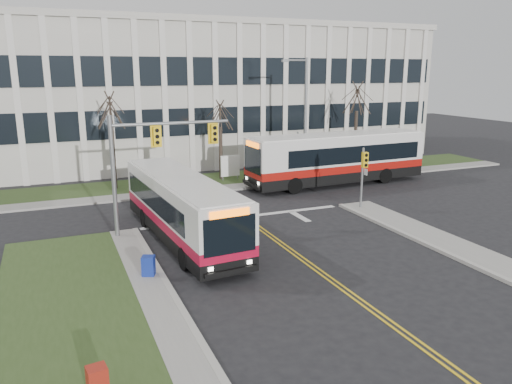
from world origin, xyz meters
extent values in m
plane|color=black|center=(0.00, 0.00, 0.00)|extent=(120.00, 120.00, 0.00)
cube|color=#9E9B93|center=(-7.00, -5.00, 0.07)|extent=(1.20, 26.00, 0.14)
cube|color=#9E9B93|center=(5.00, 15.20, 0.07)|extent=(44.00, 1.60, 0.14)
cube|color=#32461E|center=(5.00, 18.00, 0.06)|extent=(44.00, 5.00, 0.12)
cube|color=beige|center=(5.00, 30.00, 6.00)|extent=(40.00, 16.00, 12.00)
cylinder|color=slate|center=(-7.30, 7.20, 3.10)|extent=(0.22, 0.22, 6.20)
cylinder|color=slate|center=(-4.30, 7.20, 5.70)|extent=(6.00, 0.16, 0.16)
cube|color=yellow|center=(-5.10, 7.05, 5.10)|extent=(0.34, 0.24, 0.92)
cube|color=yellow|center=(-2.10, 7.05, 5.10)|extent=(0.34, 0.24, 0.92)
cylinder|color=slate|center=(7.20, 7.00, 1.90)|extent=(0.14, 0.14, 3.80)
cube|color=yellow|center=(7.20, 6.80, 3.10)|extent=(0.34, 0.24, 0.92)
cylinder|color=slate|center=(7.20, 15.50, 1.90)|extent=(0.14, 0.14, 3.80)
cube|color=yellow|center=(7.20, 15.30, 3.10)|extent=(0.34, 0.24, 0.92)
cylinder|color=slate|center=(8.20, 16.20, 4.60)|extent=(0.20, 0.20, 9.20)
cylinder|color=slate|center=(7.30, 16.20, 9.00)|extent=(1.80, 0.14, 0.14)
cube|color=slate|center=(6.40, 16.20, 8.95)|extent=(0.50, 0.25, 0.18)
cylinder|color=slate|center=(1.90, 17.50, 0.50)|extent=(0.08, 0.08, 1.00)
cylinder|color=slate|center=(3.10, 17.50, 0.50)|extent=(0.08, 0.08, 1.00)
cube|color=white|center=(2.50, 17.50, 1.20)|extent=(1.50, 0.12, 1.60)
cylinder|color=#42352B|center=(-6.00, 18.00, 2.31)|extent=(0.28, 0.28, 4.62)
cylinder|color=#42352B|center=(2.00, 18.20, 2.05)|extent=(0.28, 0.28, 4.09)
cylinder|color=#42352B|center=(14.00, 18.00, 2.48)|extent=(0.28, 0.28, 4.95)
cube|color=navy|center=(-6.80, 1.54, 0.47)|extent=(0.64, 0.61, 0.95)
cube|color=maroon|center=(-9.50, -5.75, 0.47)|extent=(0.56, 0.52, 0.95)
camera|label=1|loc=(-10.08, -17.72, 8.33)|focal=35.00mm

